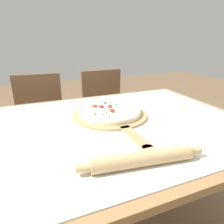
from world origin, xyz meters
TOP-DOWN VIEW (x-y plane):
  - dining_table at (0.00, 0.00)m, footprint 1.44×1.02m
  - towel_cloth at (0.00, 0.00)m, footprint 1.36×0.94m
  - pizza_peel at (0.05, 0.08)m, footprint 0.40×0.61m
  - pizza at (0.05, 0.11)m, footprint 0.33×0.33m
  - rolling_pin at (-0.02, -0.35)m, footprint 0.43×0.10m
  - chair_left at (-0.29, 0.83)m, footprint 0.43×0.43m
  - chair_right at (0.29, 0.83)m, footprint 0.41×0.41m

SIDE VIEW (x-z plane):
  - chair_left at x=-0.29m, z-range 0.07..0.96m
  - chair_right at x=0.29m, z-range 0.07..0.96m
  - dining_table at x=0.00m, z-range 0.29..1.06m
  - towel_cloth at x=0.00m, z-range 0.77..0.77m
  - pizza_peel at x=0.05m, z-range 0.77..0.79m
  - pizza at x=0.05m, z-range 0.78..0.82m
  - rolling_pin at x=-0.02m, z-range 0.77..0.82m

